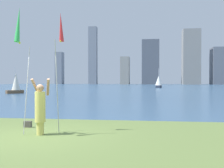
{
  "coord_description": "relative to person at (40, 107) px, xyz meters",
  "views": [
    {
      "loc": [
        3.41,
        -7.82,
        1.73
      ],
      "look_at": [
        0.14,
        16.92,
        1.38
      ],
      "focal_mm": 42.76,
      "sensor_mm": 36.0,
      "label": 1
    }
  ],
  "objects": [
    {
      "name": "ground",
      "position": [
        -0.06,
        50.73,
        -0.94
      ],
      "size": [
        120.0,
        138.0,
        0.12
      ],
      "color": "#5B7038"
    },
    {
      "name": "person",
      "position": [
        0.0,
        0.0,
        0.0
      ],
      "size": [
        0.66,
        0.48,
        1.79
      ],
      "rotation": [
        0.0,
        0.0,
        -0.2
      ],
      "color": "#D8CC66",
      "rests_on": "ground"
    },
    {
      "name": "kite_flag_left",
      "position": [
        -0.51,
        -0.4,
        2.42
      ],
      "size": [
        0.16,
        0.97,
        3.94
      ],
      "color": "#B2B2B7",
      "rests_on": "ground"
    },
    {
      "name": "kite_flag_right",
      "position": [
        0.51,
        0.52,
        2.48
      ],
      "size": [
        0.16,
        0.75,
        3.96
      ],
      "color": "#B2B2B7",
      "rests_on": "ground"
    },
    {
      "name": "bag",
      "position": [
        -1.0,
        1.23,
        -0.77
      ],
      "size": [
        0.29,
        0.13,
        0.23
      ],
      "color": "#4C4742",
      "rests_on": "ground"
    },
    {
      "name": "sailboat_4",
      "position": [
        -13.92,
        25.23,
        0.38
      ],
      "size": [
        2.15,
        2.16,
        3.49
      ],
      "color": "brown",
      "rests_on": "ground"
    },
    {
      "name": "sailboat_6",
      "position": [
        5.97,
        54.11,
        0.45
      ],
      "size": [
        1.74,
        3.09,
        4.54
      ],
      "color": "#333D51",
      "rests_on": "ground"
    },
    {
      "name": "skyline_tower_0",
      "position": [
        -36.76,
        110.71,
        6.46
      ],
      "size": [
        3.22,
        4.12,
        14.68
      ],
      "color": "gray",
      "rests_on": "ground"
    },
    {
      "name": "skyline_tower_1",
      "position": [
        -20.51,
        108.02,
        11.81
      ],
      "size": [
        3.58,
        3.26,
        25.37
      ],
      "color": "gray",
      "rests_on": "ground"
    },
    {
      "name": "skyline_tower_2",
      "position": [
        -6.3,
        109.41,
        5.11
      ],
      "size": [
        3.76,
        7.28,
        11.97
      ],
      "color": "gray",
      "rests_on": "ground"
    },
    {
      "name": "skyline_tower_3",
      "position": [
        4.77,
        109.6,
        8.81
      ],
      "size": [
        7.42,
        5.17,
        19.39
      ],
      "color": "#565B66",
      "rests_on": "ground"
    },
    {
      "name": "skyline_tower_4",
      "position": [
        21.87,
        108.58,
        10.73
      ],
      "size": [
        7.23,
        5.92,
        23.22
      ],
      "color": "gray",
      "rests_on": "ground"
    },
    {
      "name": "skyline_tower_5",
      "position": [
        34.26,
        110.3,
        6.95
      ],
      "size": [
        7.5,
        7.36,
        15.65
      ],
      "color": "slate",
      "rests_on": "ground"
    }
  ]
}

